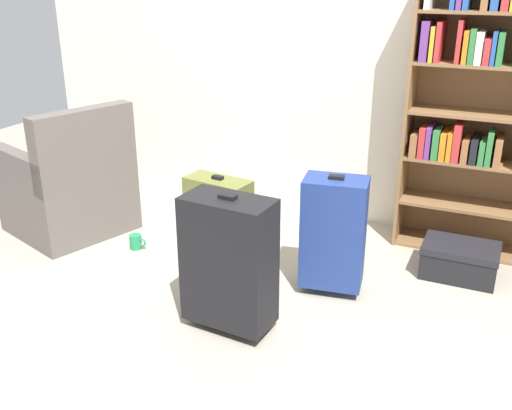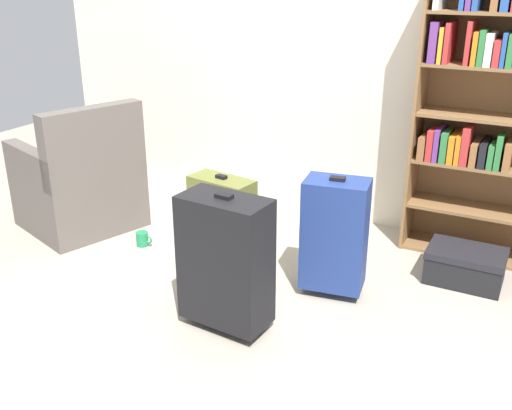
% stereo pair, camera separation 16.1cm
% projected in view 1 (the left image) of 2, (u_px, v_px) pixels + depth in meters
% --- Properties ---
extents(ground_plane, '(8.57, 8.57, 0.00)m').
position_uv_depth(ground_plane, '(238.00, 331.00, 2.97)').
color(ground_plane, '#9E9384').
extents(back_wall, '(4.89, 0.10, 2.60)m').
position_uv_depth(back_wall, '(347.00, 35.00, 3.92)').
color(back_wall, beige).
rests_on(back_wall, ground).
extents(bookshelf, '(1.08, 0.31, 1.77)m').
position_uv_depth(bookshelf, '(506.00, 96.00, 3.45)').
color(bookshelf, brown).
rests_on(bookshelf, ground).
extents(armchair, '(0.89, 0.89, 0.90)m').
position_uv_depth(armchair, '(70.00, 188.00, 4.01)').
color(armchair, '#59514C').
rests_on(armchair, ground).
extents(mug, '(0.12, 0.08, 0.10)m').
position_uv_depth(mug, '(136.00, 242.00, 3.83)').
color(mug, '#1E7F4C').
rests_on(mug, ground).
extents(storage_box, '(0.43, 0.30, 0.20)m').
position_uv_depth(storage_box, '(460.00, 260.00, 3.47)').
color(storage_box, black).
rests_on(storage_box, ground).
extents(suitcase_black, '(0.46, 0.27, 0.73)m').
position_uv_depth(suitcase_black, '(229.00, 261.00, 2.86)').
color(suitcase_black, black).
rests_on(suitcase_black, ground).
extents(suitcase_olive, '(0.42, 0.24, 0.59)m').
position_uv_depth(suitcase_olive, '(219.00, 220.00, 3.52)').
color(suitcase_olive, brown).
rests_on(suitcase_olive, ground).
extents(suitcase_navy_blue, '(0.37, 0.28, 0.69)m').
position_uv_depth(suitcase_navy_blue, '(334.00, 232.00, 3.22)').
color(suitcase_navy_blue, navy).
rests_on(suitcase_navy_blue, ground).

